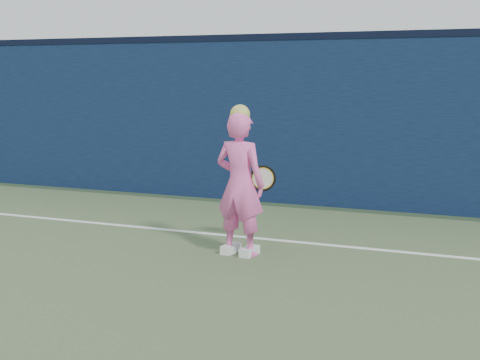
% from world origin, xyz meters
% --- Properties ---
extents(backstop_wall, '(24.00, 0.40, 2.50)m').
position_xyz_m(backstop_wall, '(0.00, 6.50, 1.25)').
color(backstop_wall, '#0C1935').
rests_on(backstop_wall, ground).
extents(wall_cap, '(24.00, 0.42, 0.10)m').
position_xyz_m(wall_cap, '(0.00, 6.50, 2.55)').
color(wall_cap, black).
rests_on(wall_cap, backstop_wall).
extents(player, '(0.62, 0.45, 1.66)m').
position_xyz_m(player, '(1.50, 3.27, 0.80)').
color(player, pink).
rests_on(player, ground).
extents(racket, '(0.58, 0.19, 0.31)m').
position_xyz_m(racket, '(1.56, 3.75, 0.79)').
color(racket, black).
rests_on(racket, ground).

